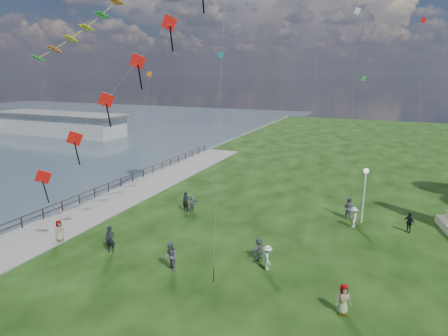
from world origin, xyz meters
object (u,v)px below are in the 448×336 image
at_px(person_6, 186,202).
at_px(person_11, 259,249).
at_px(person_7, 348,208).
at_px(person_10, 60,232).
at_px(person_4, 343,299).
at_px(person_8, 354,217).
at_px(lamppost, 365,184).
at_px(person_9, 409,222).
at_px(person_0, 110,239).
at_px(pier_pavilion, 60,124).
at_px(person_2, 268,258).
at_px(person_5, 192,204).
at_px(person_1, 170,257).

relative_size(person_6, person_11, 1.18).
bearing_deg(person_7, person_10, 57.19).
height_order(person_4, person_8, person_8).
distance_m(lamppost, person_9, 4.24).
height_order(person_0, person_9, person_0).
bearing_deg(pier_pavilion, lamppost, -23.69).
distance_m(person_6, person_7, 13.76).
bearing_deg(person_9, person_0, -108.06).
height_order(pier_pavilion, person_9, pier_pavilion).
relative_size(pier_pavilion, lamppost, 6.60).
height_order(person_0, person_2, person_0).
distance_m(pier_pavilion, person_0, 58.75).
bearing_deg(lamppost, person_4, -90.40).
height_order(person_8, person_11, person_8).
bearing_deg(person_11, person_8, 157.65).
xyz_separation_m(person_5, person_6, (-0.56, -0.14, 0.15)).
height_order(pier_pavilion, person_6, pier_pavilion).
distance_m(person_0, person_11, 9.95).
distance_m(person_0, person_1, 5.04).
bearing_deg(person_7, person_0, 64.19).
distance_m(lamppost, person_8, 2.80).
distance_m(pier_pavilion, person_1, 62.97).
height_order(person_7, person_10, person_7).
height_order(person_1, person_2, person_1).
relative_size(lamppost, person_11, 3.06).
distance_m(pier_pavilion, person_4, 71.37).
distance_m(person_7, person_9, 4.64).
bearing_deg(person_11, person_1, -41.67).
xyz_separation_m(pier_pavilion, person_6, (45.44, -29.51, -0.96)).
relative_size(person_4, person_5, 1.11).
relative_size(person_1, person_4, 1.13).
height_order(person_8, person_9, person_8).
bearing_deg(person_10, person_2, -68.75).
xyz_separation_m(person_1, person_2, (5.38, 2.49, -0.15)).
distance_m(person_0, person_4, 15.17).
bearing_deg(person_11, person_5, -116.09).
xyz_separation_m(lamppost, person_11, (-5.72, -9.16, -2.53)).
relative_size(person_6, person_9, 1.12).
distance_m(person_0, person_7, 18.96).
bearing_deg(person_8, person_9, 92.39).
relative_size(pier_pavilion, person_4, 18.49).
bearing_deg(person_11, person_7, 165.33).
relative_size(person_4, person_11, 1.09).
relative_size(person_6, person_10, 1.14).
bearing_deg(person_4, lamppost, 68.69).
bearing_deg(person_2, person_10, 67.76).
relative_size(lamppost, person_0, 2.45).
bearing_deg(person_0, person_1, -23.41).
bearing_deg(person_2, pier_pavilion, 25.92).
bearing_deg(person_2, person_1, 84.26).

